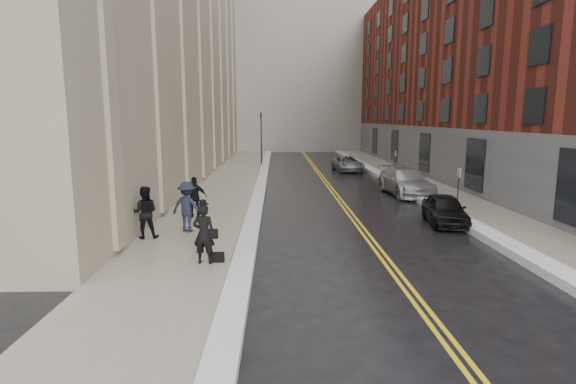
{
  "coord_description": "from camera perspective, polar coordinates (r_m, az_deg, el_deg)",
  "views": [
    {
      "loc": [
        -1.13,
        -13.8,
        4.69
      ],
      "look_at": [
        -0.65,
        4.81,
        1.6
      ],
      "focal_mm": 28.0,
      "sensor_mm": 36.0,
      "label": 1
    }
  ],
  "objects": [
    {
      "name": "pedestrian_a",
      "position": [
        17.85,
        -17.72,
        -2.48
      ],
      "size": [
        1.05,
        0.87,
        1.99
      ],
      "primitive_type": "imported",
      "rotation": [
        0.0,
        0.0,
        3.26
      ],
      "color": "black",
      "rests_on": "sidewalk_left"
    },
    {
      "name": "sidewalk_left",
      "position": [
        30.34,
        -7.83,
        0.59
      ],
      "size": [
        4.0,
        64.0,
        0.15
      ],
      "primitive_type": "cube",
      "color": "gray",
      "rests_on": "ground"
    },
    {
      "name": "tower_far_right",
      "position": [
        83.04,
        9.73,
        21.33
      ],
      "size": [
        22.0,
        18.0,
        44.0
      ],
      "primitive_type": "cube",
      "color": "slate",
      "rests_on": "ground"
    },
    {
      "name": "pedestrian_b",
      "position": [
        18.43,
        -12.67,
        -1.83
      ],
      "size": [
        1.47,
        1.09,
        2.03
      ],
      "primitive_type": "imported",
      "rotation": [
        0.0,
        0.0,
        2.86
      ],
      "color": "black",
      "rests_on": "sidewalk_left"
    },
    {
      "name": "snow_ridge_right",
      "position": [
        31.26,
        13.91,
        0.8
      ],
      "size": [
        0.85,
        60.8,
        0.3
      ],
      "primitive_type": "cube",
      "color": "white",
      "rests_on": "ground"
    },
    {
      "name": "traffic_signal",
      "position": [
        43.85,
        -3.42,
        7.31
      ],
      "size": [
        0.18,
        0.15,
        5.2
      ],
      "color": "black",
      "rests_on": "ground"
    },
    {
      "name": "lane_stripe_a",
      "position": [
        30.37,
        5.18,
        0.51
      ],
      "size": [
        0.12,
        64.0,
        0.01
      ],
      "primitive_type": "cube",
      "color": "gold",
      "rests_on": "ground"
    },
    {
      "name": "parking_sign_near",
      "position": [
        23.83,
        20.81,
        0.76
      ],
      "size": [
        0.06,
        0.35,
        2.23
      ],
      "color": "black",
      "rests_on": "ground"
    },
    {
      "name": "snow_ridge_left",
      "position": [
        30.16,
        -3.49,
        0.71
      ],
      "size": [
        0.7,
        60.8,
        0.26
      ],
      "primitive_type": "cube",
      "color": "white",
      "rests_on": "ground"
    },
    {
      "name": "lane_stripe_b",
      "position": [
        30.4,
        5.63,
        0.51
      ],
      "size": [
        0.12,
        64.0,
        0.01
      ],
      "primitive_type": "cube",
      "color": "gold",
      "rests_on": "ground"
    },
    {
      "name": "pedestrian_main",
      "position": [
        14.32,
        -10.63,
        -5.26
      ],
      "size": [
        0.74,
        0.54,
        1.9
      ],
      "primitive_type": "imported",
      "rotation": [
        0.0,
        0.0,
        3.02
      ],
      "color": "black",
      "rests_on": "sidewalk_left"
    },
    {
      "name": "building_right",
      "position": [
        41.47,
        26.12,
        14.46
      ],
      "size": [
        14.0,
        50.0,
        18.0
      ],
      "primitive_type": "cube",
      "color": "maroon",
      "rests_on": "ground"
    },
    {
      "name": "car_maroon",
      "position": [
        28.97,
        14.43,
        1.28
      ],
      "size": [
        1.92,
        4.58,
        1.47
      ],
      "primitive_type": "imported",
      "rotation": [
        0.0,
        0.0,
        -0.08
      ],
      "color": "#3F0B15",
      "rests_on": "ground"
    },
    {
      "name": "ground",
      "position": [
        14.62,
        3.07,
        -9.3
      ],
      "size": [
        160.0,
        160.0,
        0.0
      ],
      "primitive_type": "plane",
      "color": "black",
      "rests_on": "ground"
    },
    {
      "name": "pedestrian_c",
      "position": [
        21.05,
        -11.73,
        -0.64
      ],
      "size": [
        1.15,
        0.6,
        1.87
      ],
      "primitive_type": "imported",
      "rotation": [
        0.0,
        0.0,
        3.28
      ],
      "color": "black",
      "rests_on": "sidewalk_left"
    },
    {
      "name": "car_black",
      "position": [
        21.18,
        19.29,
        -2.09
      ],
      "size": [
        2.04,
        4.02,
        1.31
      ],
      "primitive_type": "imported",
      "rotation": [
        0.0,
        0.0,
        -0.13
      ],
      "color": "black",
      "rests_on": "ground"
    },
    {
      "name": "parking_sign_far",
      "position": [
        35.14,
        13.45,
        3.72
      ],
      "size": [
        0.06,
        0.35,
        2.23
      ],
      "color": "black",
      "rests_on": "ground"
    },
    {
      "name": "car_silver_near",
      "position": [
        28.52,
        14.69,
        1.29
      ],
      "size": [
        2.67,
        5.71,
        1.61
      ],
      "primitive_type": "imported",
      "rotation": [
        0.0,
        0.0,
        0.07
      ],
      "color": "#9FA1A6",
      "rests_on": "ground"
    },
    {
      "name": "car_silver_far",
      "position": [
        40.28,
        7.59,
        3.61
      ],
      "size": [
        2.48,
        4.9,
        1.33
      ],
      "primitive_type": "imported",
      "rotation": [
        0.0,
        0.0,
        0.06
      ],
      "color": "gray",
      "rests_on": "ground"
    },
    {
      "name": "sidewalk_right",
      "position": [
        31.81,
        17.12,
        0.66
      ],
      "size": [
        3.0,
        64.0,
        0.15
      ],
      "primitive_type": "cube",
      "color": "gray",
      "rests_on": "ground"
    }
  ]
}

